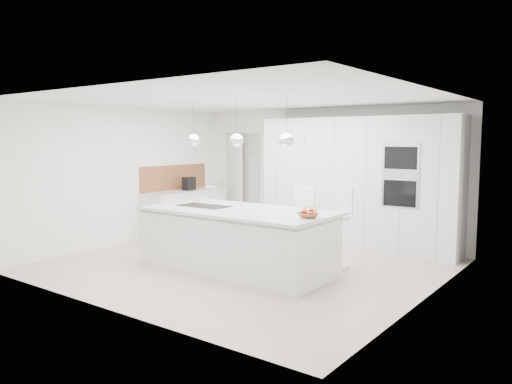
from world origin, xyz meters
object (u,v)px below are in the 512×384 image
Objects in this scene: fruit_bowl at (308,215)px; espresso_machine at (189,184)px; island_base at (237,241)px; bar_stool_right at (337,229)px; bar_stool_left at (299,227)px.

espresso_machine is at bearing 156.43° from fruit_bowl.
island_base is at bearing -34.33° from espresso_machine.
fruit_bowl is 1.01× the size of espresso_machine.
fruit_bowl is at bearing -76.05° from bar_stool_right.
bar_stool_right is at bearing 28.00° from bar_stool_left.
fruit_bowl is at bearing -25.56° from espresso_machine.
bar_stool_left is at bearing 128.28° from fruit_bowl.
island_base is 2.35× the size of bar_stool_left.
fruit_bowl is at bearing -45.70° from bar_stool_left.
espresso_machine is at bearing 171.43° from bar_stool_left.
bar_stool_left reaches higher than bar_stool_right.
bar_stool_right is (3.63, -0.59, -0.44)m from espresso_machine.
fruit_bowl is 4.09m from espresso_machine.
bar_stool_right reaches higher than espresso_machine.
bar_stool_left reaches higher than island_base.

